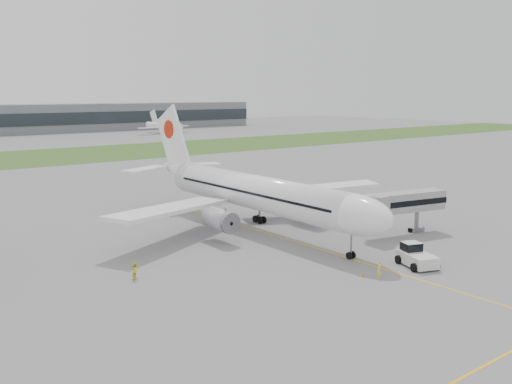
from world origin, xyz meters
TOP-DOWN VIEW (x-y plane):
  - ground at (0.00, 0.00)m, footprint 600.00×600.00m
  - apron_markings at (0.00, -5.00)m, footprint 70.00×70.00m
  - grass_strip at (0.00, 120.00)m, footprint 600.00×50.00m
  - airliner at (0.00, 4.87)m, footprint 48.13×53.95m
  - pushback_tug at (3.95, -21.49)m, footprint 4.66×5.62m
  - jet_bridge at (14.17, -11.21)m, footprint 13.71×5.35m
  - safety_cone_left at (-4.06, -20.57)m, footprint 0.39×0.39m
  - safety_cone_right at (0.50, -19.12)m, footprint 0.40×0.40m
  - ground_crew_near at (-3.22, -22.08)m, footprint 0.70×0.70m
  - ground_crew_far at (-24.04, -5.94)m, footprint 1.17×1.15m
  - distant_aircraft_right at (85.70, 187.00)m, footprint 32.45×29.65m

SIDE VIEW (x-z plane):
  - ground at x=0.00m, z-range 0.00..0.00m
  - apron_markings at x=0.00m, z-range -0.02..0.02m
  - distant_aircraft_right at x=85.70m, z-range -5.50..5.50m
  - grass_strip at x=0.00m, z-range 0.00..0.02m
  - safety_cone_left at x=-4.06m, z-range 0.00..0.53m
  - safety_cone_right at x=0.50m, z-range 0.00..0.54m
  - ground_crew_near at x=-3.22m, z-range 0.00..1.63m
  - ground_crew_far at x=-24.04m, z-range 0.00..1.90m
  - pushback_tug at x=3.95m, z-range -0.10..2.44m
  - jet_bridge at x=14.17m, z-range 1.50..7.75m
  - airliner at x=0.00m, z-range -3.28..14.60m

